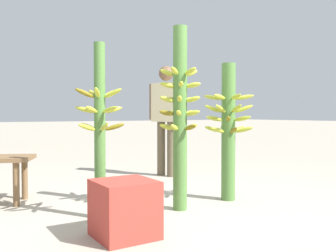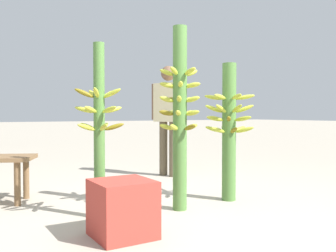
% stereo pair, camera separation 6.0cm
% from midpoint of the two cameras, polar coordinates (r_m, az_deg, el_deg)
% --- Properties ---
extents(ground_plane, '(80.00, 80.00, 0.00)m').
position_cam_midpoint_polar(ground_plane, '(3.32, 3.57, -13.34)').
color(ground_plane, '#A89E8C').
extents(banana_stalk_left, '(0.42, 0.42, 1.46)m').
position_cam_midpoint_polar(banana_stalk_left, '(3.16, -9.90, -0.01)').
color(banana_stalk_left, '#4C7A38').
rests_on(banana_stalk_left, ground_plane).
extents(banana_stalk_center, '(0.39, 0.39, 1.66)m').
position_cam_midpoint_polar(banana_stalk_center, '(3.38, 2.33, 1.69)').
color(banana_stalk_center, '#4C7A38').
rests_on(banana_stalk_center, ground_plane).
extents(banana_stalk_right, '(0.50, 0.50, 1.38)m').
position_cam_midpoint_polar(banana_stalk_right, '(3.81, 9.73, -0.30)').
color(banana_stalk_right, '#4C7A38').
rests_on(banana_stalk_right, ground_plane).
extents(vendor_person, '(0.30, 0.61, 1.54)m').
position_cam_midpoint_polar(vendor_person, '(5.23, 0.38, 2.33)').
color(vendor_person, brown).
rests_on(vendor_person, ground_plane).
extents(produce_crate, '(0.40, 0.40, 0.40)m').
position_cam_midpoint_polar(produce_crate, '(2.72, -6.29, -12.40)').
color(produce_crate, '#B2382D').
rests_on(produce_crate, ground_plane).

